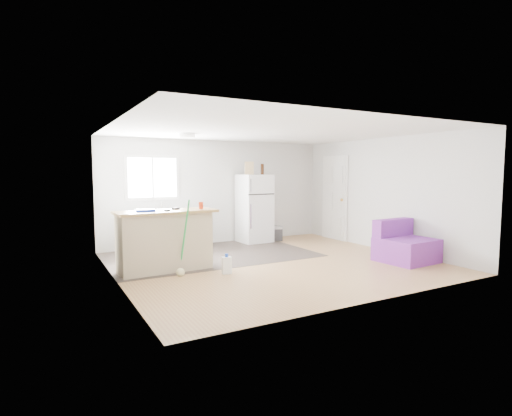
# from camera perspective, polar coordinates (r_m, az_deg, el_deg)

# --- Properties ---
(room) EXTENTS (5.51, 5.01, 2.41)m
(room) POSITION_cam_1_polar(r_m,az_deg,el_deg) (7.24, 2.52, 1.43)
(room) COLOR #9E6A42
(room) RESTS_ON ground
(vinyl_zone) EXTENTS (4.05, 2.50, 0.00)m
(vinyl_zone) POSITION_cam_1_polar(r_m,az_deg,el_deg) (8.18, -6.50, -6.63)
(vinyl_zone) COLOR #362D28
(vinyl_zone) RESTS_ON floor
(window) EXTENTS (1.18, 0.06, 0.98)m
(window) POSITION_cam_1_polar(r_m,az_deg,el_deg) (8.93, -14.56, 4.23)
(window) COLOR white
(window) RESTS_ON back_wall
(interior_door) EXTENTS (0.11, 0.92, 2.10)m
(interior_door) POSITION_cam_1_polar(r_m,az_deg,el_deg) (10.10, 11.17, 1.35)
(interior_door) COLOR white
(interior_door) RESTS_ON right_wall
(ceiling_fixture) EXTENTS (0.30, 0.30, 0.07)m
(ceiling_fixture) POSITION_cam_1_polar(r_m,az_deg,el_deg) (7.83, -9.80, 10.14)
(ceiling_fixture) COLOR white
(ceiling_fixture) RESTS_ON ceiling
(kitchen_cabinets) EXTENTS (1.90, 0.67, 1.10)m
(kitchen_cabinets) POSITION_cam_1_polar(r_m,az_deg,el_deg) (8.79, -12.96, -3.11)
(kitchen_cabinets) COLOR white
(kitchen_cabinets) RESTS_ON floor
(peninsula) EXTENTS (1.70, 0.72, 1.03)m
(peninsula) POSITION_cam_1_polar(r_m,az_deg,el_deg) (6.93, -12.85, -4.52)
(peninsula) COLOR tan
(peninsula) RESTS_ON floor
(refrigerator) EXTENTS (0.75, 0.71, 1.61)m
(refrigerator) POSITION_cam_1_polar(r_m,az_deg,el_deg) (9.51, -0.23, -0.06)
(refrigerator) COLOR white
(refrigerator) RESTS_ON floor
(cooler) EXTENTS (0.54, 0.44, 0.36)m
(cooler) POSITION_cam_1_polar(r_m,az_deg,el_deg) (9.75, 2.34, -3.63)
(cooler) COLOR #323235
(cooler) RESTS_ON floor
(purple_seat) EXTENTS (0.99, 0.93, 0.77)m
(purple_seat) POSITION_cam_1_polar(r_m,az_deg,el_deg) (8.00, 20.41, -5.16)
(purple_seat) COLOR purple
(purple_seat) RESTS_ON floor
(cleaner_jug) EXTENTS (0.17, 0.14, 0.33)m
(cleaner_jug) POSITION_cam_1_polar(r_m,az_deg,el_deg) (6.64, -4.21, -8.13)
(cleaner_jug) COLOR white
(cleaner_jug) RESTS_ON floor
(mop) EXTENTS (0.24, 0.35, 1.24)m
(mop) POSITION_cam_1_polar(r_m,az_deg,el_deg) (6.62, -10.57, -7.47)
(mop) COLOR green
(mop) RESTS_ON floor
(red_cup) EXTENTS (0.10, 0.10, 0.12)m
(red_cup) POSITION_cam_1_polar(r_m,az_deg,el_deg) (7.05, -7.88, 0.37)
(red_cup) COLOR red
(red_cup) RESTS_ON peninsula
(blue_tray) EXTENTS (0.33, 0.26, 0.04)m
(blue_tray) POSITION_cam_1_polar(r_m,az_deg,el_deg) (6.77, -15.49, -0.32)
(blue_tray) COLOR #122AB0
(blue_tray) RESTS_ON peninsula
(tool_a) EXTENTS (0.15, 0.10, 0.03)m
(tool_a) POSITION_cam_1_polar(r_m,az_deg,el_deg) (7.02, -11.39, -0.07)
(tool_a) COLOR black
(tool_a) RESTS_ON peninsula
(tool_b) EXTENTS (0.10, 0.05, 0.03)m
(tool_b) POSITION_cam_1_polar(r_m,az_deg,el_deg) (6.76, -12.57, -0.31)
(tool_b) COLOR black
(tool_b) RESTS_ON peninsula
(cardboard_box) EXTENTS (0.22, 0.16, 0.30)m
(cardboard_box) POSITION_cam_1_polar(r_m,az_deg,el_deg) (9.31, -0.98, 5.71)
(cardboard_box) COLOR tan
(cardboard_box) RESTS_ON refrigerator
(bottle_left) EXTENTS (0.08, 0.08, 0.25)m
(bottle_left) POSITION_cam_1_polar(r_m,az_deg,el_deg) (9.46, 0.89, 5.55)
(bottle_left) COLOR #331809
(bottle_left) RESTS_ON refrigerator
(bottle_right) EXTENTS (0.07, 0.07, 0.25)m
(bottle_right) POSITION_cam_1_polar(r_m,az_deg,el_deg) (9.57, 0.92, 5.55)
(bottle_right) COLOR #331809
(bottle_right) RESTS_ON refrigerator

